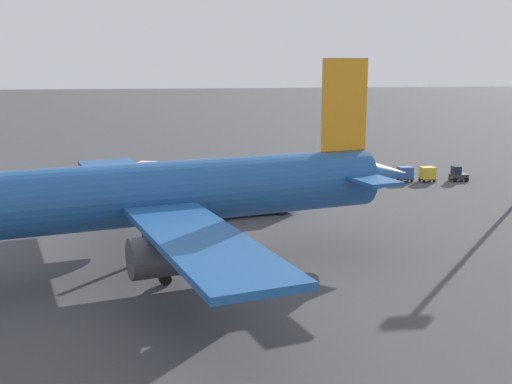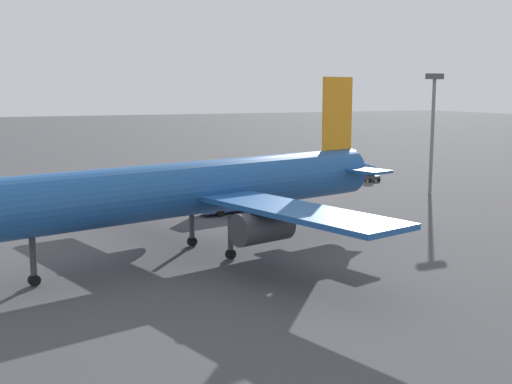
# 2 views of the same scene
# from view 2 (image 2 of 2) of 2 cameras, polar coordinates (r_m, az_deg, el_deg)

# --- Properties ---
(ground_plane) EXTENTS (600.00, 600.00, 0.00)m
(ground_plane) POSITION_cam_2_polar(r_m,az_deg,el_deg) (104.63, -7.61, 0.65)
(ground_plane) COLOR #424244
(airplane) EXTENTS (49.85, 43.32, 16.49)m
(airplane) POSITION_cam_2_polar(r_m,az_deg,el_deg) (58.70, -5.31, 0.29)
(airplane) COLOR #1E5193
(airplane) RESTS_ON ground
(shuttle_bus_near) EXTENTS (12.81, 7.18, 3.02)m
(shuttle_bus_near) POSITION_cam_2_polar(r_m,az_deg,el_deg) (94.13, -9.51, 0.80)
(shuttle_bus_near) COLOR white
(shuttle_bus_near) RESTS_ON ground
(shuttle_bus_far) EXTENTS (10.75, 4.99, 3.40)m
(shuttle_bus_far) POSITION_cam_2_polar(r_m,az_deg,el_deg) (80.09, -1.88, -0.36)
(shuttle_bus_far) COLOR #2D5199
(shuttle_bus_far) RESTS_ON ground
(baggage_tug) EXTENTS (2.41, 1.64, 2.10)m
(baggage_tug) POSITION_cam_2_polar(r_m,az_deg,el_deg) (108.58, 10.23, 1.39)
(baggage_tug) COLOR #333338
(baggage_tug) RESTS_ON ground
(worker_person) EXTENTS (0.38, 0.38, 1.74)m
(worker_person) POSITION_cam_2_polar(r_m,az_deg,el_deg) (104.87, -6.46, 1.17)
(worker_person) COLOR #1E1E2D
(worker_person) RESTS_ON ground
(cargo_cart_yellow) EXTENTS (2.02, 1.71, 2.06)m
(cargo_cart_yellow) POSITION_cam_2_polar(r_m,az_deg,el_deg) (106.37, 8.25, 1.42)
(cargo_cart_yellow) COLOR #38383D
(cargo_cart_yellow) RESTS_ON ground
(cargo_cart_blue) EXTENTS (2.02, 1.71, 2.06)m
(cargo_cart_blue) POSITION_cam_2_polar(r_m,az_deg,el_deg) (105.25, 6.71, 1.37)
(cargo_cart_blue) COLOR #38383D
(cargo_cart_blue) RESTS_ON ground
(cargo_cart_red) EXTENTS (2.02, 1.71, 2.06)m
(cargo_cart_red) POSITION_cam_2_polar(r_m,az_deg,el_deg) (103.69, 5.32, 1.28)
(cargo_cart_red) COLOR #38383D
(cargo_cart_red) RESTS_ON ground
(light_pole) EXTENTS (2.80, 0.70, 17.48)m
(light_pole) POSITION_cam_2_polar(r_m,az_deg,el_deg) (96.75, 15.44, 6.12)
(light_pole) COLOR slate
(light_pole) RESTS_ON ground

